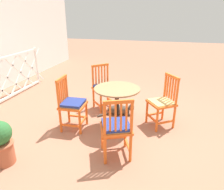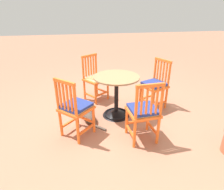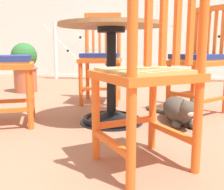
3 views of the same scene
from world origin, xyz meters
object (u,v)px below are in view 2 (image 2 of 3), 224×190
at_px(orange_chair_by_planter, 75,108).
at_px(orange_chair_at_corner, 143,112).
at_px(cafe_table, 116,101).
at_px(orange_chair_tucked_in, 155,85).
at_px(tabby_cat, 88,114).
at_px(orange_chair_near_fence, 95,79).

bearing_deg(orange_chair_by_planter, orange_chair_at_corner, 162.48).
bearing_deg(cafe_table, orange_chair_tucked_in, -167.39).
xyz_separation_m(orange_chair_tucked_in, tabby_cat, (1.27, 0.22, -0.35)).
xyz_separation_m(orange_chair_near_fence, orange_chair_by_planter, (0.42, 1.19, 0.01)).
distance_m(orange_chair_at_corner, tabby_cat, 1.05).
relative_size(orange_chair_tucked_in, tabby_cat, 1.32).
bearing_deg(orange_chair_tucked_in, cafe_table, 12.61).
bearing_deg(orange_chair_by_planter, orange_chair_tucked_in, -157.37).
height_order(cafe_table, orange_chair_at_corner, orange_chair_at_corner).
bearing_deg(orange_chair_near_fence, tabby_cat, 74.37).
height_order(cafe_table, orange_chair_near_fence, orange_chair_near_fence).
bearing_deg(orange_chair_tucked_in, orange_chair_near_fence, -28.79).
bearing_deg(orange_chair_near_fence, orange_chair_at_corner, 108.59).
height_order(orange_chair_by_planter, orange_chair_at_corner, same).
bearing_deg(orange_chair_at_corner, orange_chair_tucked_in, -121.54).
height_order(orange_chair_tucked_in, orange_chair_at_corner, same).
relative_size(cafe_table, tabby_cat, 1.10).
bearing_deg(orange_chair_near_fence, orange_chair_tucked_in, 151.21).
bearing_deg(tabby_cat, cafe_table, -174.83).
distance_m(cafe_table, orange_chair_at_corner, 0.78).
relative_size(cafe_table, orange_chair_tucked_in, 0.83).
bearing_deg(orange_chair_tucked_in, orange_chair_by_planter, 22.63).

